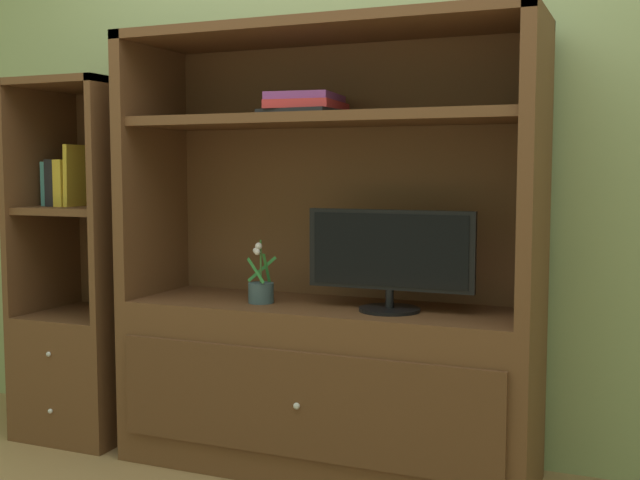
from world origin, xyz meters
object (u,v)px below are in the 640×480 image
tv_monitor (390,257)px  potted_plant (261,290)px  upright_book_row (66,182)px  magazine_stack (306,105)px  media_console (326,334)px  bookshelf_tall (88,319)px

tv_monitor → potted_plant: tv_monitor is taller
tv_monitor → upright_book_row: 1.50m
upright_book_row → tv_monitor: bearing=-1.5°
tv_monitor → upright_book_row: (-1.48, 0.04, 0.26)m
tv_monitor → magazine_stack: bearing=172.7°
media_console → magazine_stack: 0.87m
bookshelf_tall → upright_book_row: bearing=-173.6°
tv_monitor → potted_plant: (-0.51, -0.02, -0.15)m
magazine_stack → upright_book_row: 1.17m
potted_plant → magazine_stack: size_ratio=0.74×
tv_monitor → bookshelf_tall: (-1.39, 0.05, -0.34)m
potted_plant → bookshelf_tall: 0.90m
media_console → magazine_stack: size_ratio=5.11×
media_console → upright_book_row: (-1.21, -0.01, 0.57)m
tv_monitor → bookshelf_tall: bookshelf_tall is taller
bookshelf_tall → upright_book_row: bookshelf_tall is taller
bookshelf_tall → magazine_stack: bearing=-0.2°
upright_book_row → media_console: bearing=0.4°
media_console → potted_plant: (-0.24, -0.07, 0.16)m
media_console → bookshelf_tall: media_console is taller
bookshelf_tall → tv_monitor: bearing=-2.0°
magazine_stack → bookshelf_tall: size_ratio=0.22×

